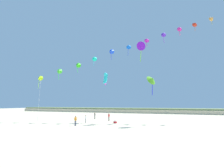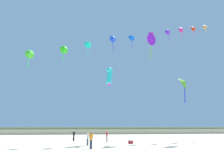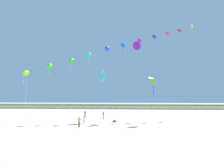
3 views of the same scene
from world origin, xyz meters
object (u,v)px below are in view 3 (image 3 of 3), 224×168
(large_kite_mid_trail, at_px, (136,46))
(person_near_left, at_px, (84,118))
(beach_cooler, at_px, (115,121))
(person_near_right, at_px, (103,115))
(person_far_left, at_px, (79,121))
(large_kite_low_lead, at_px, (102,76))
(large_kite_high_solo, at_px, (153,80))
(person_mid_center, at_px, (85,114))

(large_kite_mid_trail, bearing_deg, person_near_left, -150.65)
(beach_cooler, bearing_deg, person_near_right, 127.24)
(person_far_left, height_order, large_kite_low_lead, large_kite_low_lead)
(person_far_left, distance_m, large_kite_low_lead, 10.90)
(person_near_right, relative_size, large_kite_low_lead, 0.61)
(person_near_right, bearing_deg, large_kite_low_lead, -88.90)
(person_far_left, distance_m, large_kite_high_solo, 14.97)
(person_mid_center, height_order, person_far_left, person_far_left)
(person_far_left, relative_size, beach_cooler, 2.85)
(large_kite_high_solo, bearing_deg, person_near_left, -177.72)
(person_near_left, relative_size, person_far_left, 0.93)
(large_kite_high_solo, bearing_deg, large_kite_low_lead, 166.12)
(large_kite_mid_trail, distance_m, large_kite_high_solo, 10.18)
(person_mid_center, xyz_separation_m, beach_cooler, (7.34, -6.04, -0.70))
(person_near_right, xyz_separation_m, large_kite_mid_trail, (7.25, 0.56, 15.32))
(large_kite_mid_trail, relative_size, beach_cooler, 7.81)
(person_mid_center, height_order, large_kite_high_solo, large_kite_high_solo)
(person_near_left, height_order, large_kite_high_solo, large_kite_high_solo)
(person_mid_center, bearing_deg, large_kite_high_solo, -26.37)
(person_mid_center, relative_size, large_kite_high_solo, 0.42)
(person_mid_center, bearing_deg, person_far_left, -79.90)
(person_near_left, height_order, person_near_right, person_near_right)
(large_kite_high_solo, bearing_deg, large_kite_mid_trail, 116.71)
(person_near_left, relative_size, person_near_right, 0.92)
(person_near_left, xyz_separation_m, person_near_right, (2.88, 5.13, 0.08))
(person_near_left, height_order, person_mid_center, person_mid_center)
(beach_cooler, bearing_deg, person_far_left, -133.94)
(person_near_left, distance_m, large_kite_mid_trail, 19.29)
(large_kite_low_lead, relative_size, beach_cooler, 4.70)
(person_far_left, relative_size, large_kite_high_solo, 0.44)
(person_far_left, xyz_separation_m, large_kite_mid_trail, (9.92, 9.48, 15.33))
(beach_cooler, bearing_deg, large_kite_high_solo, -9.30)
(person_near_right, xyz_separation_m, person_mid_center, (-4.72, 2.60, -0.05))
(person_near_left, xyz_separation_m, beach_cooler, (5.49, 1.69, -0.67))
(person_near_left, xyz_separation_m, large_kite_low_lead, (2.92, 2.93, 8.21))
(large_kite_low_lead, relative_size, large_kite_high_solo, 0.73)
(large_kite_mid_trail, distance_m, beach_cooler, 17.19)
(person_far_left, distance_m, large_kite_mid_trail, 20.57)
(person_far_left, xyz_separation_m, large_kite_low_lead, (2.71, 6.72, 8.14))
(large_kite_high_solo, bearing_deg, beach_cooler, 170.70)
(person_far_left, bearing_deg, large_kite_mid_trail, 43.72)
(person_mid_center, xyz_separation_m, person_far_left, (2.05, -11.53, 0.04))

